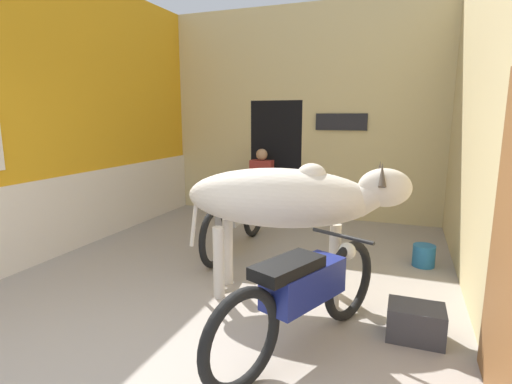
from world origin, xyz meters
name	(u,v)px	position (x,y,z in m)	size (l,w,h in m)	color
wall_left_shopfront	(74,118)	(-2.48, 2.62, 1.76)	(0.25, 5.26, 3.64)	orange
wall_back_with_doorway	(296,128)	(-0.14, 5.49, 1.57)	(4.78, 0.93, 3.64)	#D1BC84
wall_right_with_door	(493,115)	(2.48, 2.58, 1.80)	(0.22, 5.26, 3.64)	#D1BC84
cow	(288,200)	(0.72, 2.00, 0.99)	(2.18, 0.88, 1.39)	beige
motorcycle_near	(304,293)	(1.10, 1.14, 0.47)	(0.92, 1.89, 0.81)	black
motorcycle_far	(236,216)	(-0.31, 3.11, 0.47)	(0.58, 2.04, 0.82)	black
shopkeeper_seated	(261,182)	(-0.59, 4.84, 0.64)	(0.39, 0.33, 1.22)	#3D3842
plastic_stool	(286,205)	(-0.15, 4.94, 0.24)	(0.37, 0.37, 0.45)	#2856B2
crate	(416,322)	(1.92, 1.60, 0.14)	(0.44, 0.32, 0.28)	#38383D
bucket	(424,256)	(2.04, 3.35, 0.13)	(0.26, 0.26, 0.26)	#23669E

